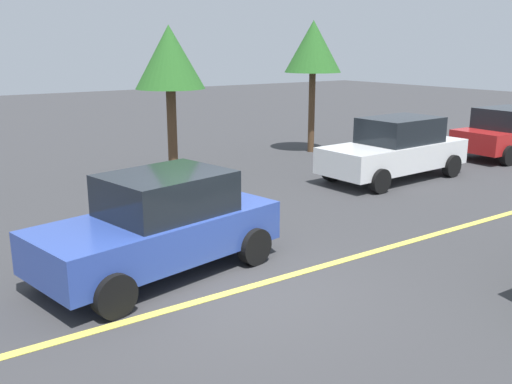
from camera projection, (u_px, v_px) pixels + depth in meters
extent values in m
plane|color=#38383A|center=(238.00, 290.00, 8.64)|extent=(80.00, 80.00, 0.00)
cube|color=#E0D14C|center=(376.00, 251.00, 10.29)|extent=(28.00, 0.16, 0.01)
cube|color=white|center=(393.00, 156.00, 15.75)|extent=(4.60, 1.91, 0.70)
cube|color=black|center=(400.00, 130.00, 15.71)|extent=(2.24, 1.60, 0.70)
cylinder|color=black|center=(380.00, 181.00, 14.28)|extent=(0.65, 0.25, 0.64)
cylinder|color=black|center=(332.00, 170.00, 15.59)|extent=(0.65, 0.25, 0.64)
cylinder|color=black|center=(452.00, 166.00, 16.09)|extent=(0.65, 0.25, 0.64)
cylinder|color=black|center=(403.00, 157.00, 17.40)|extent=(0.65, 0.25, 0.64)
cube|color=#2D479E|center=(158.00, 235.00, 9.16)|extent=(4.28, 2.45, 0.67)
cube|color=black|center=(166.00, 193.00, 9.13)|extent=(2.18, 1.85, 0.67)
cylinder|color=black|center=(114.00, 295.00, 7.71)|extent=(0.67, 0.34, 0.64)
cylinder|color=black|center=(55.00, 263.00, 8.87)|extent=(0.67, 0.34, 0.64)
cylinder|color=black|center=(254.00, 246.00, 9.61)|extent=(0.67, 0.34, 0.64)
cylinder|color=black|center=(190.00, 225.00, 10.77)|extent=(0.67, 0.34, 0.64)
cube|color=red|center=(511.00, 137.00, 18.99)|extent=(4.27, 1.84, 0.67)
cube|color=black|center=(509.00, 118.00, 18.71)|extent=(2.07, 1.58, 0.67)
cylinder|color=black|center=(511.00, 140.00, 20.55)|extent=(0.64, 0.23, 0.64)
cylinder|color=black|center=(461.00, 147.00, 19.02)|extent=(0.64, 0.23, 0.64)
cylinder|color=black|center=(508.00, 156.00, 17.60)|extent=(0.64, 0.23, 0.64)
cylinder|color=#513823|center=(172.00, 133.00, 15.92)|extent=(0.27, 0.27, 2.48)
cone|color=#286023|center=(169.00, 57.00, 15.40)|extent=(1.92, 1.92, 1.71)
cylinder|color=#513823|center=(312.00, 113.00, 19.72)|extent=(0.22, 0.22, 2.76)
cone|color=#286023|center=(313.00, 46.00, 19.16)|extent=(1.94, 1.94, 1.72)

